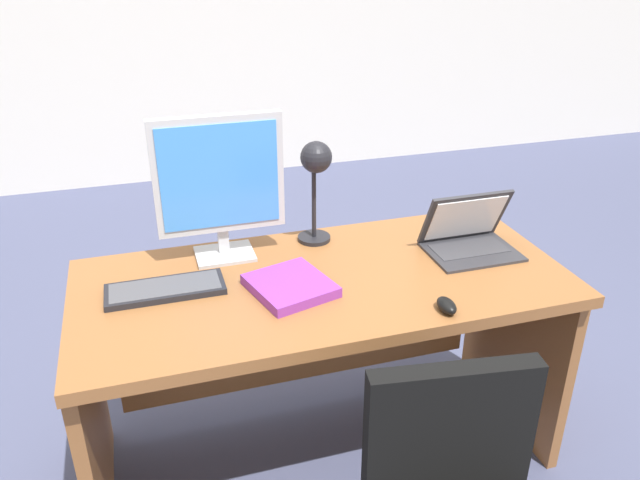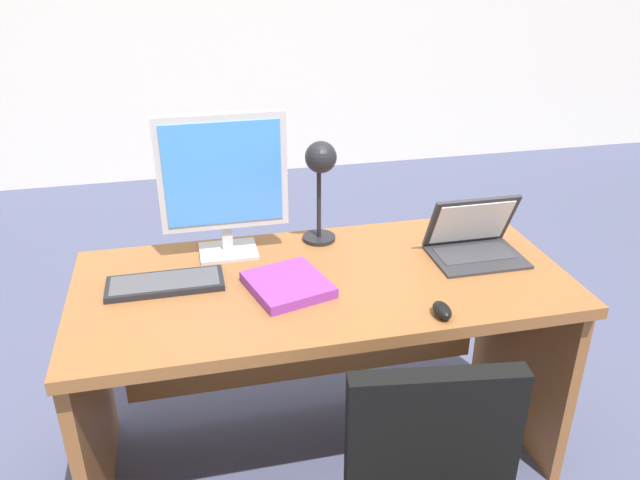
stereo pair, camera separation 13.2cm
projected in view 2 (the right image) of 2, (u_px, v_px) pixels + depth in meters
ground at (265, 268)px, 3.71m from camera, size 12.00×12.00×0.00m
desk at (319, 325)px, 2.19m from camera, size 1.60×0.74×0.76m
monitor at (223, 178)px, 2.10m from camera, size 0.43×0.16×0.50m
laptop at (473, 237)px, 2.19m from camera, size 0.31×0.24×0.21m
keyboard at (165, 283)px, 2.00m from camera, size 0.37×0.14×0.02m
mouse at (442, 310)px, 1.85m from camera, size 0.05×0.09×0.04m
desk_lamp at (320, 171)px, 2.17m from camera, size 0.12×0.14×0.38m
book at (288, 285)px, 1.99m from camera, size 0.29×0.30×0.03m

